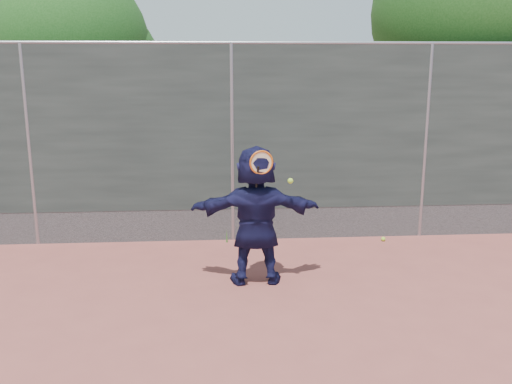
{
  "coord_description": "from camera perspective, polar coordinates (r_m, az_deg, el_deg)",
  "views": [
    {
      "loc": [
        -0.24,
        -5.07,
        2.79
      ],
      "look_at": [
        0.24,
        1.75,
        1.17
      ],
      "focal_mm": 40.0,
      "sensor_mm": 36.0,
      "label": 1
    }
  ],
  "objects": [
    {
      "name": "ground",
      "position": [
        5.79,
        -1.18,
        -15.52
      ],
      "size": [
        80.0,
        80.0,
        0.0
      ],
      "primitive_type": "plane",
      "color": "#9E4C42",
      "rests_on": "ground"
    },
    {
      "name": "player",
      "position": [
        7.1,
        0.0,
        -2.31
      ],
      "size": [
        1.64,
        0.52,
        1.76
      ],
      "primitive_type": "imported",
      "rotation": [
        0.0,
        0.0,
        3.14
      ],
      "color": "#15153B",
      "rests_on": "ground"
    },
    {
      "name": "ball_ground",
      "position": [
        9.13,
        12.61,
        -4.61
      ],
      "size": [
        0.07,
        0.07,
        0.07
      ],
      "primitive_type": "sphere",
      "color": "#ADE532",
      "rests_on": "ground"
    },
    {
      "name": "fence",
      "position": [
        8.66,
        -2.41,
        5.26
      ],
      "size": [
        20.0,
        0.06,
        3.03
      ],
      "color": "#38423D",
      "rests_on": "ground"
    },
    {
      "name": "swing_action",
      "position": [
        6.76,
        0.81,
        2.63
      ],
      "size": [
        0.53,
        0.13,
        0.51
      ],
      "color": "#D05913",
      "rests_on": "ground"
    },
    {
      "name": "tree_right",
      "position": [
        11.91,
        21.24,
        15.81
      ],
      "size": [
        3.78,
        3.6,
        5.39
      ],
      "color": "#382314",
      "rests_on": "ground"
    },
    {
      "name": "tree_left",
      "position": [
        11.91,
        -17.17,
        13.44
      ],
      "size": [
        3.15,
        3.0,
        4.53
      ],
      "color": "#382314",
      "rests_on": "ground"
    },
    {
      "name": "weed_clump",
      "position": [
        8.88,
        -0.39,
        -4.12
      ],
      "size": [
        0.68,
        0.07,
        0.3
      ],
      "color": "#387226",
      "rests_on": "ground"
    }
  ]
}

